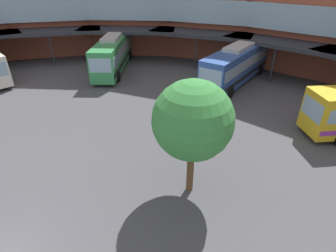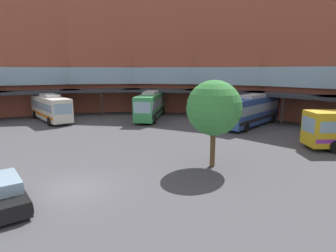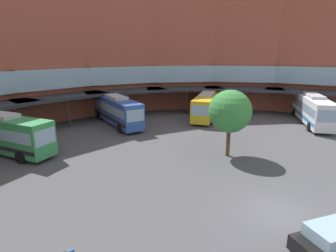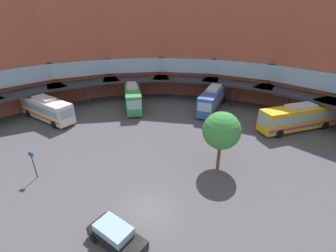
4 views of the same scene
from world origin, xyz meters
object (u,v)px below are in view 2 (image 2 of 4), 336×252
at_px(bus_0, 51,107).
at_px(parked_car, 3,194).
at_px(bus_2, 252,110).
at_px(plaza_tree, 214,108).
at_px(bus_4, 151,105).

xyz_separation_m(bus_0, parked_car, (18.24, -18.58, -1.10)).
relative_size(bus_0, bus_2, 0.88).
xyz_separation_m(bus_2, plaza_tree, (0.64, -16.78, 2.25)).
bearing_deg(plaza_tree, bus_2, 92.19).
distance_m(parked_car, plaza_tree, 13.48).
bearing_deg(bus_0, bus_4, 60.56).
height_order(bus_2, parked_car, bus_2).
distance_m(bus_0, parked_car, 26.06).
height_order(bus_2, plaza_tree, plaza_tree).
bearing_deg(bus_4, plaza_tree, 22.13).
relative_size(bus_0, plaza_tree, 1.69).
height_order(bus_0, bus_4, bus_4).
distance_m(bus_0, plaza_tree, 26.74).
relative_size(bus_2, plaza_tree, 1.92).
xyz_separation_m(bus_0, bus_2, (24.84, 9.02, 0.12)).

